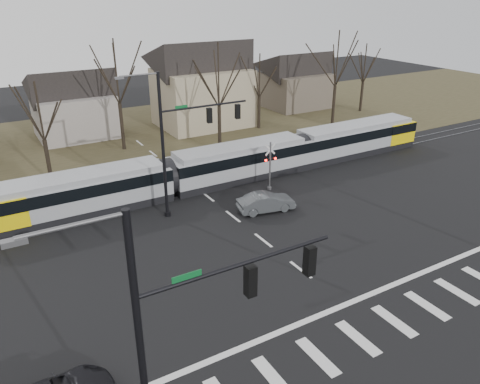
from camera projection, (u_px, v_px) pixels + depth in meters
ground at (323, 287)px, 25.66m from camera, size 140.00×140.00×0.00m
grass_verge at (133, 138)px, 50.93m from camera, size 140.00×28.00×0.01m
crosswalk at (376, 329)px, 22.49m from camera, size 27.00×2.60×0.01m
stop_line at (345, 305)px, 24.23m from camera, size 28.00×0.35×0.01m
lane_dashes at (197, 188)px, 38.29m from camera, size 0.18×30.00×0.01m
rail_pair at (198, 189)px, 38.12m from camera, size 90.00×1.52×0.06m
tram at (239, 161)px, 39.47m from camera, size 40.05×2.97×3.04m
sedan at (266, 202)px, 34.11m from camera, size 3.03×4.76×1.39m
signal_pole_near_left at (193, 334)px, 13.81m from camera, size 9.28×0.44×10.20m
signal_pole_far at (184, 136)px, 32.12m from camera, size 9.28×0.44×10.20m
rail_crossing_signal at (270, 168)px, 37.32m from camera, size 1.08×0.36×4.00m
tree_row at (169, 101)px, 45.11m from camera, size 59.20×7.20×10.00m
house_b at (73, 100)px, 50.18m from camera, size 8.64×7.56×7.65m
house_c at (202, 81)px, 53.78m from camera, size 10.80×8.64×10.10m
house_d at (296, 77)px, 62.81m from camera, size 8.64×7.56×7.65m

